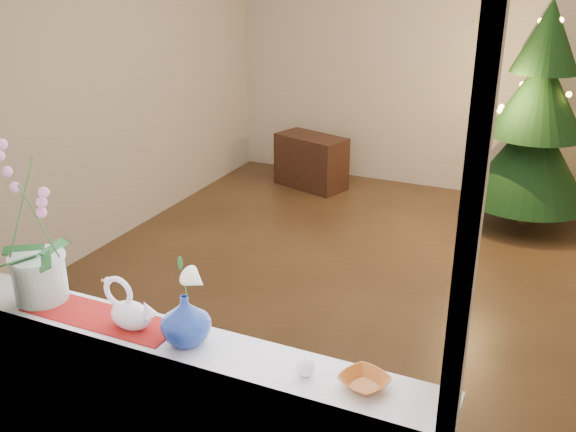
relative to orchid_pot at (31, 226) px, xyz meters
name	(u,v)px	position (x,y,z in m)	size (l,w,h in m)	color
ground	(359,285)	(0.70, 2.36, -1.27)	(5.00, 5.00, 0.00)	#362416
wall_back	(444,60)	(0.70, 4.86, 0.08)	(4.50, 0.10, 2.70)	beige
wall_front	(148,252)	(0.70, -0.14, 0.08)	(4.50, 0.10, 2.70)	beige
wall_left	(104,85)	(-1.55, 2.36, 0.08)	(0.10, 5.00, 2.70)	beige
windowsill	(177,342)	(0.70, -0.01, -0.37)	(2.20, 0.26, 0.04)	white
window_frame	(145,155)	(0.70, -0.11, 0.43)	(2.22, 0.06, 1.60)	white
runner	(100,317)	(0.32, -0.01, -0.35)	(0.70, 0.20, 0.01)	maroon
orchid_pot	(31,226)	(0.00, 0.00, 0.00)	(0.24, 0.24, 0.71)	white
swan	(130,305)	(0.50, -0.03, -0.25)	(0.25, 0.11, 0.21)	white
blue_vase	(185,316)	(0.76, -0.02, -0.24)	(0.22, 0.22, 0.23)	navy
lily	(182,268)	(0.76, -0.02, -0.03)	(0.13, 0.07, 0.18)	white
paperweight	(305,367)	(1.26, -0.03, -0.32)	(0.07, 0.07, 0.07)	white
amber_dish	(364,382)	(1.47, 0.00, -0.34)	(0.14, 0.14, 0.04)	#B0571C
xmas_tree	(537,118)	(1.70, 4.16, -0.27)	(1.10, 1.10, 2.02)	black
side_table	(311,161)	(-0.51, 4.31, -0.99)	(0.75, 0.38, 0.56)	black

